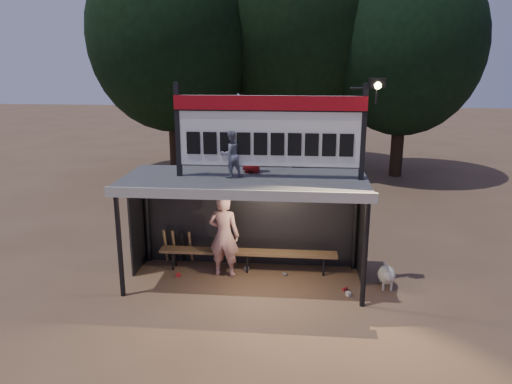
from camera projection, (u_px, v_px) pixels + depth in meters
ground at (245, 281)px, 10.81m from camera, size 80.00×80.00×0.00m
player at (224, 235)px, 10.87m from camera, size 0.74×0.54×1.87m
child_a at (231, 154)px, 10.07m from camera, size 0.59×0.57×0.96m
child_b at (252, 148)px, 10.49m from camera, size 0.58×0.46×1.04m
dugout_shelter at (246, 196)px, 10.57m from camera, size 5.10×2.08×2.32m
scoreboard_assembly at (272, 129)px, 9.89m from camera, size 4.10×0.27×1.99m
bench at (248, 253)px, 11.23m from camera, size 4.00×0.35×0.48m
tree_left at (171, 35)px, 19.34m from camera, size 6.46×6.46×9.27m
tree_mid at (301, 20)px, 20.17m from camera, size 7.22×7.22×10.36m
tree_right at (405, 44)px, 19.11m from camera, size 6.08×6.08×8.72m
dog at (387, 275)px, 10.45m from camera, size 0.36×0.81×0.49m
bats at (178, 246)px, 11.64m from camera, size 0.67×0.35×0.84m
litter at (278, 280)px, 10.79m from camera, size 3.78×1.17×0.08m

